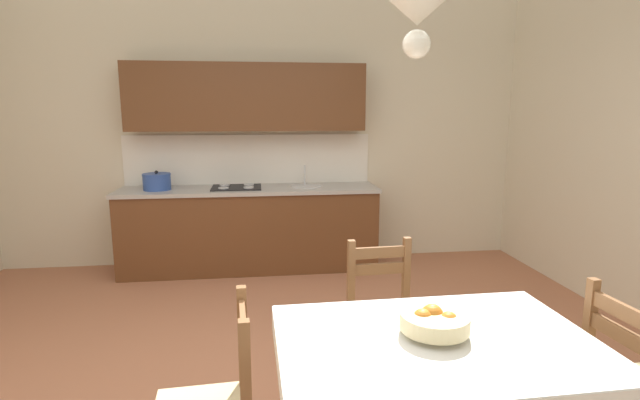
# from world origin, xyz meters

# --- Properties ---
(wall_back) EXTENTS (6.38, 0.12, 4.11)m
(wall_back) POSITION_xyz_m (0.00, 2.88, 2.06)
(wall_back) COLOR beige
(wall_back) RESTS_ON ground_plane
(kitchen_cabinetry) EXTENTS (2.74, 0.63, 2.20)m
(kitchen_cabinetry) POSITION_xyz_m (-0.19, 2.54, 0.86)
(kitchen_cabinetry) COLOR brown
(kitchen_cabinetry) RESTS_ON ground_plane
(dining_table) EXTENTS (1.37, 0.94, 0.75)m
(dining_table) POSITION_xyz_m (0.65, -0.81, 0.62)
(dining_table) COLOR brown
(dining_table) RESTS_ON ground_plane
(dining_chair_window_side) EXTENTS (0.44, 0.44, 0.93)m
(dining_chair_window_side) POSITION_xyz_m (1.62, -0.83, 0.44)
(dining_chair_window_side) COLOR #D1BC89
(dining_chair_window_side) RESTS_ON ground_plane
(dining_chair_kitchen_side) EXTENTS (0.44, 0.44, 0.93)m
(dining_chair_kitchen_side) POSITION_xyz_m (0.65, 0.03, 0.44)
(dining_chair_kitchen_side) COLOR #D1BC89
(dining_chair_kitchen_side) RESTS_ON ground_plane
(fruit_bowl) EXTENTS (0.30, 0.30, 0.12)m
(fruit_bowl) POSITION_xyz_m (0.65, -0.77, 0.81)
(fruit_bowl) COLOR beige
(fruit_bowl) RESTS_ON dining_table
(pendant_lamp) EXTENTS (0.32, 0.32, 0.80)m
(pendant_lamp) POSITION_xyz_m (0.54, -0.74, 2.09)
(pendant_lamp) COLOR black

